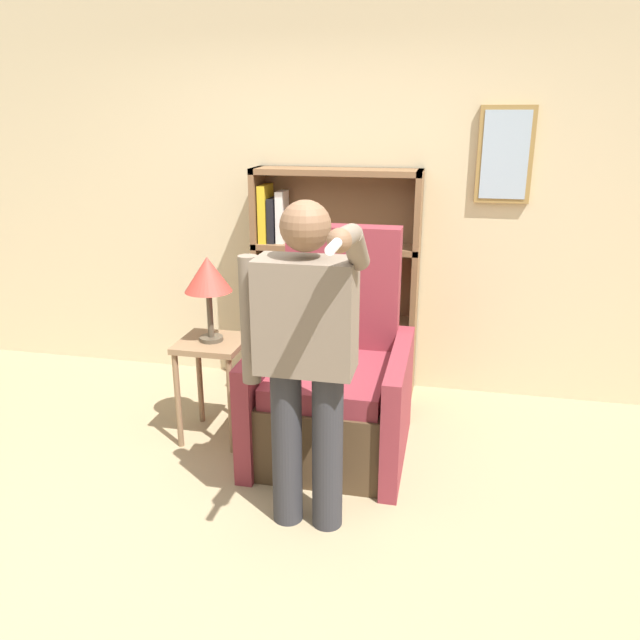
% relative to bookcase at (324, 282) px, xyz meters
% --- Properties ---
extents(ground_plane, '(14.00, 14.00, 0.00)m').
position_rel_bookcase_xyz_m(ground_plane, '(-0.00, -1.87, -0.81)').
color(ground_plane, '#9E8966').
extents(wall_back, '(8.00, 0.11, 2.80)m').
position_rel_bookcase_xyz_m(wall_back, '(0.00, 0.16, 0.59)').
color(wall_back, beige).
rests_on(wall_back, ground_plane).
extents(bookcase, '(1.16, 0.28, 1.61)m').
position_rel_bookcase_xyz_m(bookcase, '(0.00, 0.00, 0.00)').
color(bookcase, brown).
rests_on(bookcase, ground_plane).
extents(armchair, '(0.90, 0.94, 1.32)m').
position_rel_bookcase_xyz_m(armchair, '(0.24, -0.88, -0.41)').
color(armchair, '#4C3823').
rests_on(armchair, ground_plane).
extents(person_standing, '(0.60, 0.78, 1.61)m').
position_rel_bookcase_xyz_m(person_standing, '(0.26, -1.65, 0.12)').
color(person_standing, '#2D2D33').
rests_on(person_standing, ground_plane).
extents(side_table, '(0.39, 0.39, 0.65)m').
position_rel_bookcase_xyz_m(side_table, '(-0.51, -0.91, -0.29)').
color(side_table, '#846647').
rests_on(side_table, ground_plane).
extents(table_lamp, '(0.28, 0.28, 0.52)m').
position_rel_bookcase_xyz_m(table_lamp, '(-0.51, -0.91, 0.24)').
color(table_lamp, '#4C4233').
rests_on(table_lamp, side_table).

